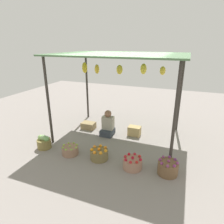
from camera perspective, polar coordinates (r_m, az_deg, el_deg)
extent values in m
plane|color=gray|center=(5.98, 1.94, -6.90)|extent=(14.00, 14.00, 0.00)
cylinder|color=#38332D|center=(5.42, -18.22, 2.69)|extent=(0.07, 0.07, 2.37)
cylinder|color=#38332D|center=(4.25, 17.99, -1.89)|extent=(0.07, 0.07, 2.37)
cylinder|color=#38332D|center=(7.15, -7.37, 7.50)|extent=(0.07, 0.07, 2.37)
cylinder|color=#38332D|center=(6.32, 19.44, 4.90)|extent=(0.07, 0.07, 2.37)
cube|color=#51774D|center=(5.36, 2.25, 16.62)|extent=(3.52, 2.46, 0.04)
ellipsoid|color=gold|center=(5.79, -8.04, 12.78)|extent=(0.15, 0.15, 0.31)
ellipsoid|color=yellow|center=(5.45, -4.44, 12.48)|extent=(0.13, 0.13, 0.25)
ellipsoid|color=yellow|center=(5.32, 2.24, 12.35)|extent=(0.16, 0.16, 0.25)
ellipsoid|color=yellow|center=(5.53, 9.25, 12.39)|extent=(0.17, 0.17, 0.29)
ellipsoid|color=yellow|center=(5.28, 14.67, 11.68)|extent=(0.14, 0.14, 0.22)
cube|color=#353D47|center=(5.99, -1.34, -5.90)|extent=(0.36, 0.44, 0.18)
cube|color=#ADA792|center=(5.91, -1.17, -3.17)|extent=(0.34, 0.22, 0.40)
sphere|color=#8F634A|center=(5.81, -1.19, -0.49)|extent=(0.21, 0.21, 0.21)
cylinder|color=olive|center=(5.58, -19.32, -8.78)|extent=(0.36, 0.36, 0.24)
sphere|color=#83AC6C|center=(5.50, -19.53, -7.11)|extent=(0.15, 0.15, 0.15)
sphere|color=#71A860|center=(5.45, -18.77, -7.45)|extent=(0.15, 0.15, 0.15)
sphere|color=#83AF5E|center=(5.56, -20.24, -7.06)|extent=(0.15, 0.15, 0.15)
cylinder|color=#936E56|center=(5.13, -12.18, -10.95)|extent=(0.42, 0.42, 0.21)
sphere|color=#8CC340|center=(5.06, -12.28, -9.75)|extent=(0.04, 0.04, 0.04)
sphere|color=#91C840|center=(4.98, -10.50, -10.23)|extent=(0.04, 0.04, 0.04)
sphere|color=#8CC52E|center=(5.10, -10.26, -9.46)|extent=(0.04, 0.04, 0.04)
sphere|color=#8ABF2E|center=(5.20, -11.19, -8.91)|extent=(0.04, 0.04, 0.04)
sphere|color=#91BC30|center=(5.22, -12.70, -8.88)|extent=(0.04, 0.04, 0.04)
sphere|color=#96CE31|center=(5.16, -13.99, -9.37)|extent=(0.04, 0.04, 0.04)
sphere|color=#8CC83B|center=(5.04, -14.32, -10.13)|extent=(0.04, 0.04, 0.04)
sphere|color=#82CE34|center=(4.94, -13.44, -10.73)|extent=(0.04, 0.04, 0.04)
sphere|color=#84BD3D|center=(4.91, -11.83, -10.77)|extent=(0.04, 0.04, 0.04)
cylinder|color=brown|center=(4.83, -3.79, -12.34)|extent=(0.44, 0.44, 0.24)
sphere|color=orange|center=(4.75, -3.83, -10.81)|extent=(0.08, 0.08, 0.08)
sphere|color=orange|center=(4.70, -1.88, -11.30)|extent=(0.08, 0.08, 0.08)
sphere|color=orange|center=(4.83, -1.96, -10.38)|extent=(0.08, 0.08, 0.08)
sphere|color=orange|center=(4.91, -3.41, -9.88)|extent=(0.08, 0.08, 0.08)
sphere|color=orange|center=(4.88, -5.15, -10.12)|extent=(0.08, 0.08, 0.08)
sphere|color=orange|center=(4.76, -5.96, -10.94)|extent=(0.08, 0.08, 0.08)
sphere|color=orange|center=(4.64, -5.17, -11.78)|extent=(0.08, 0.08, 0.08)
sphere|color=orange|center=(4.61, -3.31, -11.95)|extent=(0.08, 0.08, 0.08)
cylinder|color=#9F7560|center=(4.54, 6.05, -14.77)|extent=(0.43, 0.43, 0.24)
sphere|color=#AA1529|center=(4.46, 6.11, -13.23)|extent=(0.07, 0.07, 0.07)
sphere|color=#A9152A|center=(4.43, 8.37, -13.69)|extent=(0.07, 0.07, 0.07)
sphere|color=red|center=(4.54, 8.09, -12.76)|extent=(0.07, 0.07, 0.07)
sphere|color=#AB1F2C|center=(4.61, 6.71, -12.17)|extent=(0.07, 0.07, 0.07)
sphere|color=red|center=(4.59, 5.00, -12.23)|extent=(0.07, 0.07, 0.07)
sphere|color=#B2262B|center=(4.50, 3.89, -12.91)|extent=(0.07, 0.07, 0.07)
sphere|color=#AA1728|center=(4.39, 4.05, -13.85)|extent=(0.07, 0.07, 0.07)
sphere|color=red|center=(4.32, 5.47, -14.51)|extent=(0.07, 0.07, 0.07)
sphere|color=#A9221C|center=(4.34, 7.29, -14.44)|extent=(0.07, 0.07, 0.07)
cylinder|color=brown|center=(4.50, 16.10, -15.51)|extent=(0.44, 0.44, 0.29)
sphere|color=#863869|center=(4.40, 16.31, -13.68)|extent=(0.06, 0.06, 0.06)
sphere|color=#883873|center=(4.40, 18.69, -14.05)|extent=(0.06, 0.06, 0.06)
sphere|color=#783477|center=(4.51, 18.11, -13.11)|extent=(0.06, 0.06, 0.06)
sphere|color=#762D72|center=(4.56, 16.54, -12.56)|extent=(0.06, 0.06, 0.06)
sphere|color=#813B6B|center=(4.52, 14.84, -12.68)|extent=(0.06, 0.06, 0.06)
sphere|color=#803369|center=(4.41, 13.94, -13.43)|extent=(0.06, 0.06, 0.06)
sphere|color=#7F346B|center=(4.30, 14.40, -14.41)|extent=(0.06, 0.06, 0.06)
sphere|color=#863E71|center=(4.25, 16.05, -15.03)|extent=(0.06, 0.06, 0.06)
sphere|color=#873372|center=(4.30, 17.86, -14.87)|extent=(0.06, 0.06, 0.06)
cube|color=tan|center=(5.98, 6.59, -5.54)|extent=(0.37, 0.26, 0.28)
cube|color=#9A8156|center=(6.45, -6.93, -3.95)|extent=(0.43, 0.31, 0.21)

